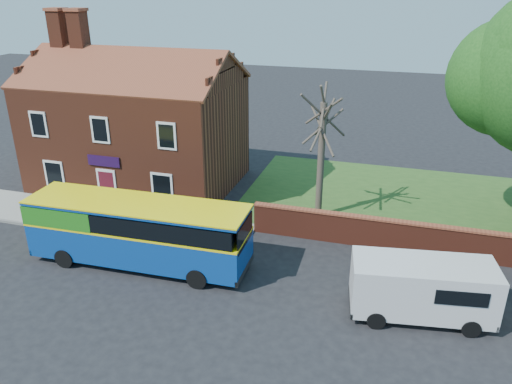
% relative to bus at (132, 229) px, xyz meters
% --- Properties ---
extents(ground, '(120.00, 120.00, 0.00)m').
position_rel_bus_xyz_m(ground, '(2.42, -2.31, -1.75)').
color(ground, black).
rests_on(ground, ground).
extents(pavement, '(18.00, 3.50, 0.12)m').
position_rel_bus_xyz_m(pavement, '(-4.58, 3.44, -1.69)').
color(pavement, gray).
rests_on(pavement, ground).
extents(kerb, '(18.00, 0.15, 0.14)m').
position_rel_bus_xyz_m(kerb, '(-4.58, 1.69, -1.68)').
color(kerb, slate).
rests_on(kerb, ground).
extents(grass_strip, '(26.00, 12.00, 0.04)m').
position_rel_bus_xyz_m(grass_strip, '(15.42, 10.69, -1.73)').
color(grass_strip, '#426B28').
rests_on(grass_strip, ground).
extents(shop_building, '(12.30, 8.13, 10.50)m').
position_rel_bus_xyz_m(shop_building, '(-4.60, 9.19, 1.66)').
color(shop_building, maroon).
rests_on(shop_building, ground).
extents(boundary_wall, '(22.00, 0.38, 1.60)m').
position_rel_bus_xyz_m(boundary_wall, '(15.42, 4.69, -0.94)').
color(boundary_wall, maroon).
rests_on(boundary_wall, ground).
extents(bus, '(10.20, 2.84, 3.09)m').
position_rel_bus_xyz_m(bus, '(0.00, 0.00, 0.00)').
color(bus, navy).
rests_on(bus, ground).
extents(van_near, '(5.61, 2.91, 2.35)m').
position_rel_bus_xyz_m(van_near, '(12.67, -0.39, -0.44)').
color(van_near, silver).
rests_on(van_near, ground).
extents(bare_tree, '(2.63, 3.14, 7.02)m').
position_rel_bus_xyz_m(bare_tree, '(7.29, 7.35, 1.85)').
color(bare_tree, '#4C4238').
rests_on(bare_tree, ground).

